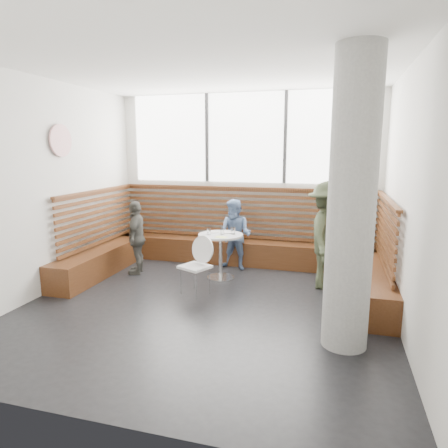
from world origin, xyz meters
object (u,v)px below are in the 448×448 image
(cafe_table, at_px, (221,247))
(child_left, at_px, (137,237))
(child_back, at_px, (235,235))
(adult_man, at_px, (327,235))
(concrete_column, at_px, (352,204))
(cafe_chair, at_px, (196,260))

(cafe_table, bearing_deg, child_left, -176.23)
(child_back, bearing_deg, adult_man, -7.37)
(child_back, bearing_deg, child_left, -144.29)
(adult_man, bearing_deg, child_left, 97.24)
(concrete_column, xyz_separation_m, child_left, (-3.49, 1.78, -0.95))
(concrete_column, height_order, adult_man, concrete_column)
(adult_man, relative_size, child_left, 1.32)
(child_back, xyz_separation_m, child_left, (-1.61, -0.69, 0.00))
(child_back, bearing_deg, concrete_column, -40.29)
(cafe_chair, bearing_deg, child_back, 103.00)
(concrete_column, distance_m, cafe_table, 2.93)
(cafe_table, bearing_deg, child_back, 79.83)
(child_back, bearing_deg, cafe_chair, -88.74)
(cafe_chair, relative_size, adult_man, 0.52)
(cafe_table, height_order, child_back, child_back)
(cafe_table, relative_size, adult_man, 0.45)
(concrete_column, height_order, child_left, concrete_column)
(cafe_chair, height_order, child_back, child_back)
(cafe_table, xyz_separation_m, cafe_chair, (-0.16, -0.76, -0.04))
(adult_man, distance_m, child_left, 3.24)
(child_left, bearing_deg, cafe_chair, 49.42)
(adult_man, xyz_separation_m, child_back, (-1.62, 0.58, -0.21))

